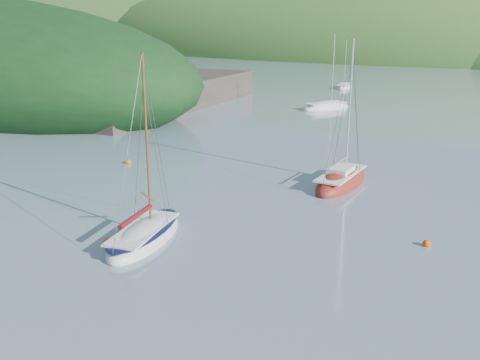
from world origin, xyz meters
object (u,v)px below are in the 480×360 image
Objects in this scene: sloop_red at (341,182)px; distant_sloop_a at (326,108)px; distant_sloop_c at (344,87)px; daysailer_white at (144,236)px.

sloop_red reaches higher than distant_sloop_a.
distant_sloop_c is (-7.20, 21.34, -0.02)m from distant_sloop_a.
distant_sloop_c is at bearing 132.92° from distant_sloop_a.
sloop_red reaches higher than daysailer_white.
distant_sloop_a is at bearing -87.84° from distant_sloop_c.
sloop_red is 54.82m from distant_sloop_c.
daysailer_white is 1.01× the size of distant_sloop_a.
sloop_red is at bearing -38.04° from distant_sloop_a.
distant_sloop_a is 1.18× the size of distant_sloop_c.
sloop_red reaches higher than distant_sloop_c.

